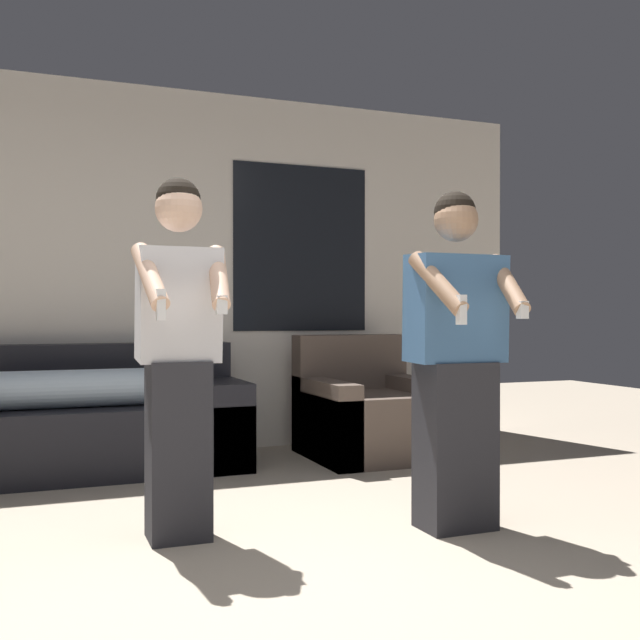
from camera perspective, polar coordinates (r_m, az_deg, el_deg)
The scene contains 6 objects.
ground_plane at distance 2.78m, azimuth -1.14°, elevation -21.24°, with size 14.00×14.00×0.00m, color tan.
wall_back at distance 5.66m, azimuth -12.07°, elevation 3.72°, with size 5.95×0.07×2.70m.
couch at distance 5.16m, azimuth -17.13°, elevation -7.62°, with size 1.99×0.87×0.82m.
armchair at distance 5.46m, azimuth 3.63°, elevation -7.26°, with size 0.87×0.92×0.87m.
person_left at distance 3.47m, azimuth -10.72°, elevation -2.50°, with size 0.43×0.47×1.65m.
person_right at distance 3.64m, azimuth 10.33°, elevation -3.06°, with size 0.52×0.46×1.62m.
Camera 1 is at (-0.89, -2.43, 1.03)m, focal length 42.00 mm.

